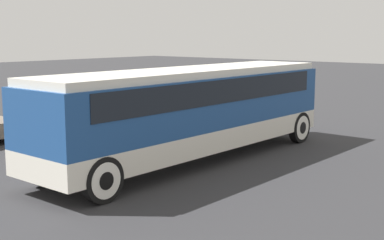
{
  "coord_description": "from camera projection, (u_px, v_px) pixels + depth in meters",
  "views": [
    {
      "loc": [
        -12.61,
        -10.65,
        3.96
      ],
      "look_at": [
        0.0,
        0.0,
        1.31
      ],
      "focal_mm": 50.0,
      "sensor_mm": 36.0,
      "label": 1
    }
  ],
  "objects": [
    {
      "name": "ground_plane",
      "position": [
        192.0,
        161.0,
        16.93
      ],
      "size": [
        120.0,
        120.0,
        0.0
      ],
      "primitive_type": "plane",
      "color": "#2D2D30"
    },
    {
      "name": "tour_bus",
      "position": [
        194.0,
        105.0,
        16.72
      ],
      "size": [
        11.46,
        2.6,
        2.92
      ],
      "color": "silver",
      "rests_on": "ground_plane"
    },
    {
      "name": "parked_car_near",
      "position": [
        181.0,
        109.0,
        23.71
      ],
      "size": [
        4.15,
        1.85,
        1.4
      ],
      "color": "#2D5638",
      "rests_on": "ground_plane"
    },
    {
      "name": "parked_car_mid",
      "position": [
        87.0,
        106.0,
        24.65
      ],
      "size": [
        4.31,
        1.87,
        1.43
      ],
      "color": "maroon",
      "rests_on": "ground_plane"
    }
  ]
}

